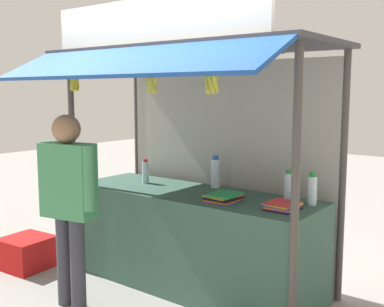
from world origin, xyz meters
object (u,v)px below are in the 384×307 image
(water_bottle_front_left, at_px, (146,172))
(water_bottle_mid_right, at_px, (288,186))
(banana_bunch_leftmost, at_px, (211,82))
(vendor_person, at_px, (69,193))
(water_bottle_far_left, at_px, (312,190))
(banana_bunch_rightmost, at_px, (152,84))
(water_bottle_far_right, at_px, (216,173))
(banana_bunch_inner_right, at_px, (74,83))
(magazine_stack_right, at_px, (283,206))
(plastic_crate, at_px, (27,252))
(magazine_stack_back_left, at_px, (224,197))

(water_bottle_front_left, relative_size, water_bottle_mid_right, 0.95)
(banana_bunch_leftmost, height_order, vendor_person, banana_bunch_leftmost)
(water_bottle_far_left, xyz_separation_m, vendor_person, (-1.59, -1.14, -0.04))
(banana_bunch_rightmost, xyz_separation_m, vendor_person, (-0.50, -0.46, -0.87))
(water_bottle_front_left, relative_size, water_bottle_far_left, 0.91)
(water_bottle_far_right, relative_size, banana_bunch_inner_right, 1.25)
(water_bottle_front_left, height_order, water_bottle_mid_right, water_bottle_mid_right)
(water_bottle_front_left, distance_m, water_bottle_far_right, 0.72)
(magazine_stack_right, bearing_deg, water_bottle_far_right, 157.23)
(magazine_stack_right, relative_size, vendor_person, 0.17)
(water_bottle_mid_right, distance_m, banana_bunch_leftmost, 1.15)
(vendor_person, bearing_deg, plastic_crate, -25.75)
(water_bottle_front_left, xyz_separation_m, water_bottle_mid_right, (1.44, 0.19, 0.01))
(water_bottle_front_left, height_order, magazine_stack_back_left, water_bottle_front_left)
(magazine_stack_right, bearing_deg, water_bottle_mid_right, 109.46)
(magazine_stack_back_left, bearing_deg, water_bottle_mid_right, 41.05)
(banana_bunch_rightmost, distance_m, vendor_person, 1.11)
(water_bottle_mid_right, height_order, plastic_crate, water_bottle_mid_right)
(water_bottle_far_right, xyz_separation_m, banana_bunch_rightmost, (-0.09, -0.77, 0.81))
(banana_bunch_inner_right, height_order, vendor_person, banana_bunch_inner_right)
(banana_bunch_inner_right, bearing_deg, banana_bunch_leftmost, 0.02)
(banana_bunch_rightmost, relative_size, banana_bunch_inner_right, 1.08)
(water_bottle_far_left, distance_m, banana_bunch_rightmost, 1.53)
(water_bottle_far_right, height_order, vendor_person, vendor_person)
(magazine_stack_back_left, relative_size, banana_bunch_leftmost, 1.15)
(banana_bunch_inner_right, bearing_deg, magazine_stack_back_left, 14.87)
(vendor_person, bearing_deg, water_bottle_mid_right, -149.81)
(water_bottle_far_right, relative_size, banana_bunch_leftmost, 1.14)
(water_bottle_far_left, relative_size, banana_bunch_inner_right, 1.07)
(magazine_stack_right, distance_m, banana_bunch_inner_right, 2.18)
(water_bottle_far_left, height_order, vendor_person, vendor_person)
(water_bottle_front_left, height_order, vendor_person, vendor_person)
(banana_bunch_leftmost, xyz_separation_m, vendor_person, (-1.08, -0.46, -0.88))
(water_bottle_front_left, bearing_deg, water_bottle_far_right, 19.19)
(water_bottle_mid_right, xyz_separation_m, magazine_stack_back_left, (-0.41, -0.35, -0.09))
(banana_bunch_leftmost, bearing_deg, vendor_person, -157.04)
(plastic_crate, bearing_deg, water_bottle_far_right, 29.67)
(banana_bunch_leftmost, xyz_separation_m, plastic_crate, (-2.16, -0.17, -1.69))
(banana_bunch_rightmost, bearing_deg, water_bottle_mid_right, 40.30)
(banana_bunch_rightmost, height_order, plastic_crate, banana_bunch_rightmost)
(water_bottle_far_right, xyz_separation_m, banana_bunch_leftmost, (0.49, -0.77, 0.82))
(water_bottle_far_right, height_order, magazine_stack_right, water_bottle_far_right)
(banana_bunch_rightmost, bearing_deg, water_bottle_far_right, 83.44)
(banana_bunch_rightmost, bearing_deg, magazine_stack_right, 22.65)
(magazine_stack_right, bearing_deg, magazine_stack_back_left, -176.57)
(magazine_stack_right, distance_m, vendor_person, 1.71)
(magazine_stack_right, bearing_deg, banana_bunch_leftmost, -133.92)
(water_bottle_front_left, height_order, banana_bunch_leftmost, banana_bunch_leftmost)
(water_bottle_far_left, xyz_separation_m, banana_bunch_rightmost, (-1.09, -0.68, 0.83))
(magazine_stack_back_left, xyz_separation_m, banana_bunch_leftmost, (0.13, -0.37, 0.93))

